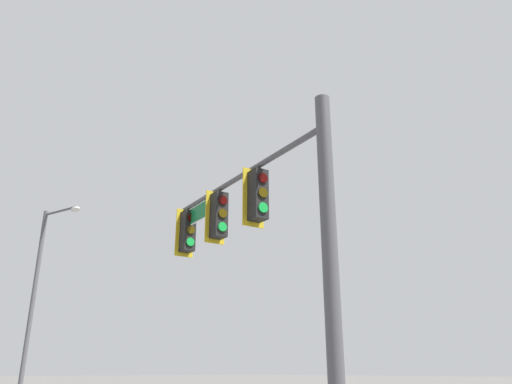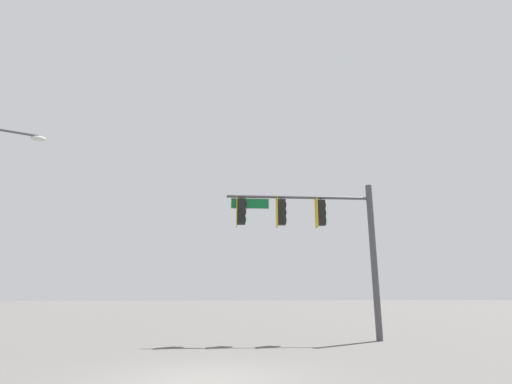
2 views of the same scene
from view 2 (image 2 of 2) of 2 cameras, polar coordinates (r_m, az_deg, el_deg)
ground_plane at (r=9.44m, az=-7.51°, el=-25.11°), size 400.00×400.00×0.00m
signal_pole_near at (r=17.36m, az=9.43°, el=-5.57°), size 6.27×1.68×6.51m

